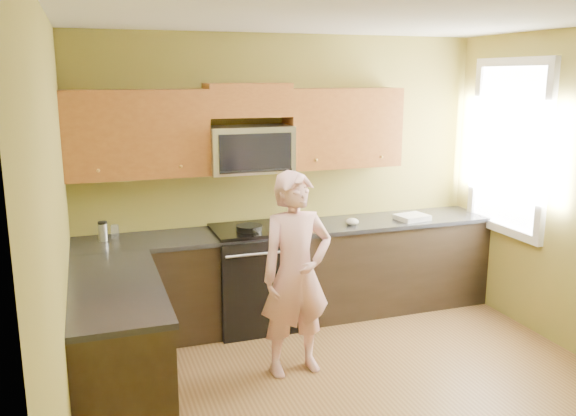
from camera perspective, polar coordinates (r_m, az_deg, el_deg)
name	(u,v)px	position (r m, az deg, el deg)	size (l,w,h in m)	color
floor	(373,407)	(4.52, 8.18, -18.35)	(4.00, 4.00, 0.00)	brown
ceiling	(387,12)	(3.91, 9.47, 18.06)	(4.00, 4.00, 0.00)	white
wall_back	(284,177)	(5.81, -0.38, 3.00)	(4.00, 4.00, 0.00)	olive
wall_left	(59,252)	(3.57, -21.07, -3.97)	(4.00, 4.00, 0.00)	olive
cabinet_back_run	(294,275)	(5.76, 0.59, -6.43)	(4.00, 0.60, 0.88)	black
cabinet_left_run	(118,349)	(4.45, -15.94, -12.87)	(0.60, 1.60, 0.88)	black
countertop_back	(295,229)	(5.62, 0.64, -2.03)	(4.00, 0.62, 0.04)	black
countertop_left	(116,287)	(4.28, -16.18, -7.28)	(0.62, 1.60, 0.04)	black
stove	(255,277)	(5.61, -3.20, -6.60)	(0.76, 0.65, 0.95)	black
microwave	(250,172)	(5.49, -3.68, 3.47)	(0.76, 0.40, 0.42)	silver
upper_cab_left	(139,177)	(5.36, -14.05, 2.89)	(1.22, 0.33, 0.75)	brown
upper_cab_right	(342,166)	(5.84, 5.18, 3.99)	(1.12, 0.33, 0.75)	brown
upper_cab_over_mw	(248,100)	(5.46, -3.87, 10.27)	(0.76, 0.33, 0.30)	brown
window	(509,148)	(6.03, 20.41, 5.44)	(0.06, 1.06, 1.66)	white
woman	(296,274)	(4.65, 0.79, -6.37)	(0.59, 0.39, 1.62)	#EF7778
frying_pan	(249,231)	(5.37, -3.73, -2.18)	(0.23, 0.41, 0.05)	black
butter_tub	(287,233)	(5.39, -0.05, -2.43)	(0.11, 0.11, 0.08)	#FCF542
toast_slice	(307,231)	(5.44, 1.83, -2.23)	(0.11, 0.11, 0.01)	#B27F47
napkin_a	(286,231)	(5.34, -0.16, -2.26)	(0.11, 0.12, 0.06)	silver
napkin_b	(352,222)	(5.71, 6.18, -1.31)	(0.12, 0.13, 0.07)	silver
dish_towel	(412,217)	(6.02, 11.78, -0.87)	(0.30, 0.24, 0.05)	white
travel_mug	(104,241)	(5.39, -17.23, -3.01)	(0.08, 0.08, 0.17)	silver
glass_a	(115,232)	(5.42, -16.23, -2.20)	(0.07, 0.07, 0.12)	silver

